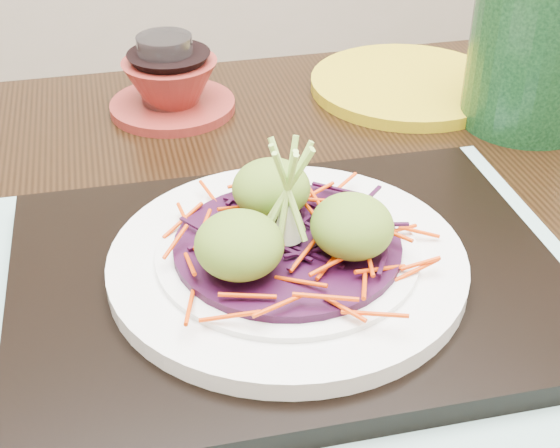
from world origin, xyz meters
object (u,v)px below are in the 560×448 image
object	(u,v)px
yellow_plate	(407,84)
terracotta_bowl_set	(171,88)
white_plate	(287,260)
green_jar	(535,52)
dining_table	(258,317)
serving_tray	(287,279)
water_glass	(167,74)

from	to	relation	value
yellow_plate	terracotta_bowl_set	bearing A→B (deg)	175.48
white_plate	green_jar	bearing A→B (deg)	32.86
dining_table	serving_tray	distance (m)	0.14
dining_table	yellow_plate	distance (m)	0.36
dining_table	white_plate	xyz separation A→B (m)	(0.00, -0.09, 0.13)
water_glass	green_jar	bearing A→B (deg)	-20.49
dining_table	water_glass	xyz separation A→B (m)	(-0.03, 0.27, 0.14)
white_plate	green_jar	distance (m)	0.40
dining_table	serving_tray	world-z (taller)	serving_tray
water_glass	yellow_plate	xyz separation A→B (m)	(0.28, -0.02, -0.04)
white_plate	terracotta_bowl_set	distance (m)	0.35
green_jar	water_glass	bearing A→B (deg)	159.51
yellow_plate	serving_tray	bearing A→B (deg)	-126.83
terracotta_bowl_set	green_jar	bearing A→B (deg)	-20.39
serving_tray	green_jar	world-z (taller)	green_jar
dining_table	terracotta_bowl_set	size ratio (longest dim) A/B	6.60
water_glass	yellow_plate	distance (m)	0.28
dining_table	water_glass	bearing A→B (deg)	99.57
green_jar	white_plate	bearing A→B (deg)	-147.14
yellow_plate	green_jar	distance (m)	0.16
terracotta_bowl_set	green_jar	distance (m)	0.39
serving_tray	water_glass	distance (m)	0.36
white_plate	water_glass	bearing A→B (deg)	95.43
yellow_plate	green_jar	size ratio (longest dim) A/B	1.43
white_plate	green_jar	xyz separation A→B (m)	(0.33, 0.22, 0.05)
water_glass	terracotta_bowl_set	distance (m)	0.02
dining_table	terracotta_bowl_set	xyz separation A→B (m)	(-0.03, 0.26, 0.12)
yellow_plate	green_jar	bearing A→B (deg)	-52.42
serving_tray	white_plate	bearing A→B (deg)	-176.39
dining_table	serving_tray	xyz separation A→B (m)	(0.00, -0.09, 0.11)
serving_tray	white_plate	xyz separation A→B (m)	(-0.00, 0.00, 0.02)
dining_table	terracotta_bowl_set	world-z (taller)	terracotta_bowl_set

